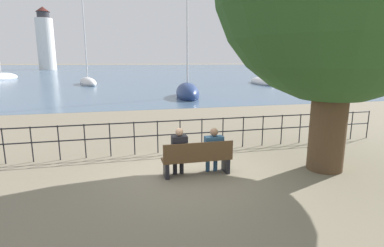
{
  "coord_description": "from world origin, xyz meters",
  "views": [
    {
      "loc": [
        -1.87,
        -7.08,
        2.86
      ],
      "look_at": [
        0.0,
        0.5,
        1.24
      ],
      "focal_mm": 28.0,
      "sensor_mm": 36.0,
      "label": 1
    }
  ],
  "objects_px": {
    "sailboat_2": "(1,77)",
    "harbor_lighthouse": "(46,41)",
    "park_bench": "(197,159)",
    "sailboat_3": "(88,82)",
    "seated_person_left": "(179,150)",
    "sailboat_1": "(262,82)",
    "seated_person_right": "(213,148)",
    "sailboat_0": "(187,93)"
  },
  "relations": [
    {
      "from": "sailboat_1",
      "to": "sailboat_3",
      "type": "distance_m",
      "value": 22.49
    },
    {
      "from": "seated_person_left",
      "to": "sailboat_1",
      "type": "height_order",
      "value": "sailboat_1"
    },
    {
      "from": "sailboat_1",
      "to": "sailboat_2",
      "type": "xyz_separation_m",
      "value": [
        -36.79,
        18.52,
        0.08
      ]
    },
    {
      "from": "sailboat_0",
      "to": "sailboat_3",
      "type": "distance_m",
      "value": 18.76
    },
    {
      "from": "seated_person_left",
      "to": "seated_person_right",
      "type": "height_order",
      "value": "seated_person_left"
    },
    {
      "from": "park_bench",
      "to": "seated_person_right",
      "type": "distance_m",
      "value": 0.51
    },
    {
      "from": "seated_person_right",
      "to": "sailboat_0",
      "type": "bearing_deg",
      "value": 79.25
    },
    {
      "from": "sailboat_1",
      "to": "sailboat_3",
      "type": "xyz_separation_m",
      "value": [
        -22.18,
        3.73,
        0.08
      ]
    },
    {
      "from": "park_bench",
      "to": "sailboat_3",
      "type": "distance_m",
      "value": 33.62
    },
    {
      "from": "seated_person_right",
      "to": "sailboat_3",
      "type": "bearing_deg",
      "value": 100.24
    },
    {
      "from": "park_bench",
      "to": "seated_person_right",
      "type": "bearing_deg",
      "value": 9.56
    },
    {
      "from": "sailboat_3",
      "to": "sailboat_2",
      "type": "bearing_deg",
      "value": 118.82
    },
    {
      "from": "harbor_lighthouse",
      "to": "sailboat_1",
      "type": "bearing_deg",
      "value": -63.48
    },
    {
      "from": "sailboat_2",
      "to": "harbor_lighthouse",
      "type": "relative_size",
      "value": 0.56
    },
    {
      "from": "seated_person_left",
      "to": "sailboat_3",
      "type": "xyz_separation_m",
      "value": [
        -5.08,
        33.08,
        -0.31
      ]
    },
    {
      "from": "seated_person_left",
      "to": "sailboat_3",
      "type": "bearing_deg",
      "value": 98.72
    },
    {
      "from": "seated_person_right",
      "to": "seated_person_left",
      "type": "bearing_deg",
      "value": 179.95
    },
    {
      "from": "harbor_lighthouse",
      "to": "sailboat_0",
      "type": "bearing_deg",
      "value": -72.99
    },
    {
      "from": "park_bench",
      "to": "sailboat_3",
      "type": "xyz_separation_m",
      "value": [
        -5.53,
        33.16,
        -0.06
      ]
    },
    {
      "from": "seated_person_right",
      "to": "sailboat_1",
      "type": "xyz_separation_m",
      "value": [
        16.2,
        29.36,
        -0.37
      ]
    },
    {
      "from": "sailboat_0",
      "to": "harbor_lighthouse",
      "type": "height_order",
      "value": "harbor_lighthouse"
    },
    {
      "from": "sailboat_1",
      "to": "sailboat_3",
      "type": "bearing_deg",
      "value": -179.34
    },
    {
      "from": "seated_person_left",
      "to": "sailboat_2",
      "type": "distance_m",
      "value": 51.76
    },
    {
      "from": "seated_person_right",
      "to": "harbor_lighthouse",
      "type": "relative_size",
      "value": 0.05
    },
    {
      "from": "sailboat_1",
      "to": "sailboat_3",
      "type": "height_order",
      "value": "sailboat_3"
    },
    {
      "from": "park_bench",
      "to": "seated_person_left",
      "type": "relative_size",
      "value": 1.42
    },
    {
      "from": "seated_person_right",
      "to": "sailboat_1",
      "type": "relative_size",
      "value": 0.11
    },
    {
      "from": "seated_person_right",
      "to": "sailboat_3",
      "type": "height_order",
      "value": "sailboat_3"
    },
    {
      "from": "sailboat_2",
      "to": "sailboat_3",
      "type": "relative_size",
      "value": 0.97
    },
    {
      "from": "seated_person_right",
      "to": "park_bench",
      "type": "bearing_deg",
      "value": -170.44
    },
    {
      "from": "sailboat_2",
      "to": "sailboat_3",
      "type": "bearing_deg",
      "value": -24.76
    },
    {
      "from": "sailboat_2",
      "to": "seated_person_left",
      "type": "bearing_deg",
      "value": -47.05
    },
    {
      "from": "park_bench",
      "to": "harbor_lighthouse",
      "type": "xyz_separation_m",
      "value": [
        -26.99,
        116.88,
        10.01
      ]
    },
    {
      "from": "park_bench",
      "to": "sailboat_0",
      "type": "height_order",
      "value": "sailboat_0"
    },
    {
      "from": "park_bench",
      "to": "sailboat_2",
      "type": "height_order",
      "value": "sailboat_2"
    },
    {
      "from": "sailboat_2",
      "to": "harbor_lighthouse",
      "type": "xyz_separation_m",
      "value": [
        -6.85,
        68.93,
        10.07
      ]
    },
    {
      "from": "sailboat_0",
      "to": "sailboat_3",
      "type": "relative_size",
      "value": 0.75
    },
    {
      "from": "seated_person_left",
      "to": "seated_person_right",
      "type": "xyz_separation_m",
      "value": [
        0.9,
        -0.0,
        -0.02
      ]
    },
    {
      "from": "park_bench",
      "to": "sailboat_3",
      "type": "relative_size",
      "value": 0.14
    },
    {
      "from": "sailboat_3",
      "to": "park_bench",
      "type": "bearing_deg",
      "value": -96.36
    },
    {
      "from": "sailboat_0",
      "to": "sailboat_2",
      "type": "distance_m",
      "value": 39.19
    },
    {
      "from": "sailboat_1",
      "to": "sailboat_2",
      "type": "height_order",
      "value": "sailboat_2"
    }
  ]
}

